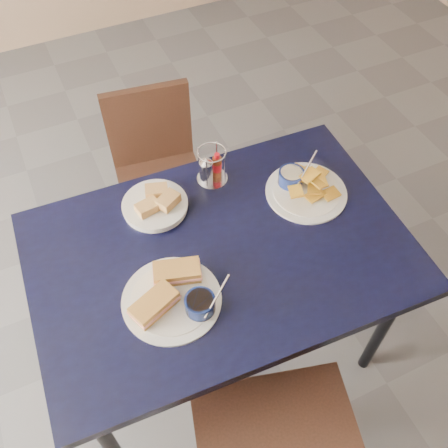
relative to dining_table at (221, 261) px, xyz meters
name	(u,v)px	position (x,y,z in m)	size (l,w,h in m)	color
ground	(166,328)	(-0.19, 0.19, -0.68)	(6.00, 6.00, 0.00)	#49494E
dining_table	(221,261)	(0.00, 0.00, 0.00)	(1.24, 0.86, 0.75)	black
chair_far	(154,162)	(0.01, 0.75, -0.23)	(0.42, 0.40, 0.79)	black
sandwich_plate	(174,295)	(-0.20, -0.11, 0.09)	(0.31, 0.30, 0.12)	white
plantain_plate	(302,186)	(0.36, 0.11, 0.09)	(0.28, 0.28, 0.12)	white
bread_basket	(156,204)	(-0.13, 0.25, 0.09)	(0.22, 0.22, 0.07)	white
condiment_caddy	(211,168)	(0.10, 0.29, 0.12)	(0.11, 0.11, 0.14)	silver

